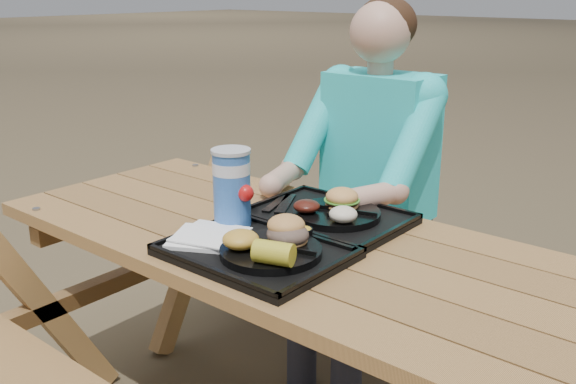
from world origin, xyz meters
The scene contains 17 objects.
picnic_table centered at (0.00, 0.00, 0.38)m, with size 1.80×1.49×0.75m, color #999999, non-canonical shape.
tray_near centered at (0.03, -0.16, 0.76)m, with size 0.45×0.35×0.02m, color black.
tray_far centered at (0.02, 0.16, 0.76)m, with size 0.45×0.35×0.02m, color black.
plate_near centered at (0.08, -0.17, 0.78)m, with size 0.26×0.26×0.02m, color black.
plate_far centered at (0.05, 0.17, 0.78)m, with size 0.26×0.26×0.02m, color black.
napkin_stack centered at (-0.12, -0.20, 0.78)m, with size 0.17×0.17×0.02m, color white.
soda_cup centered at (-0.15, -0.07, 0.88)m, with size 0.10×0.10×0.21m, color #164EA9.
condiment_bbq centered at (0.02, -0.03, 0.78)m, with size 0.05×0.05×0.03m, color black.
condiment_mustard centered at (0.08, -0.03, 0.79)m, with size 0.05×0.05×0.03m, color gold.
sandwich centered at (0.09, -0.11, 0.84)m, with size 0.10×0.10×0.11m, color #CD8C48, non-canonical shape.
mac_cheese centered at (0.02, -0.22, 0.81)m, with size 0.09×0.09×0.05m, color gold.
corn_cob centered at (0.15, -0.24, 0.82)m, with size 0.10×0.10×0.06m, color gold, non-canonical shape.
cutlery_far centered at (-0.14, 0.16, 0.77)m, with size 0.03×0.18×0.01m, color black.
burger centered at (0.04, 0.21, 0.83)m, with size 0.10×0.10×0.09m, color #E79E51, non-canonical shape.
baked_beans centered at (-0.02, 0.10, 0.81)m, with size 0.08×0.08×0.04m, color #47160E.
potato_salad centered at (0.11, 0.10, 0.81)m, with size 0.08×0.08×0.04m, color #EEE3CA.
diner centered at (-0.12, 0.64, 0.64)m, with size 0.48×0.84×1.28m, color #1ABBB8, non-canonical shape.
Camera 1 is at (1.07, -1.29, 1.42)m, focal length 40.00 mm.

